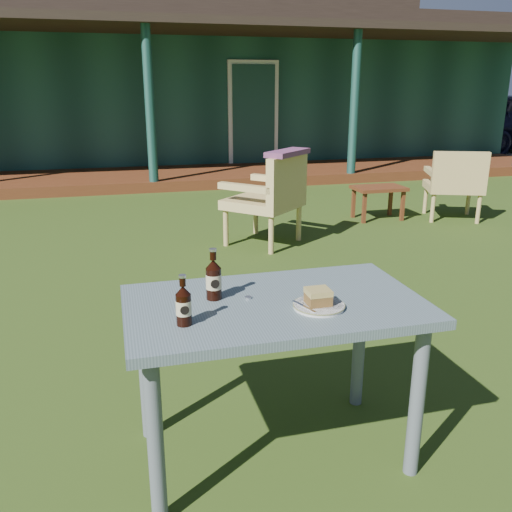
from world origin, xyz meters
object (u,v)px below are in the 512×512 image
object	(u,v)px
cola_bottle_far	(184,305)
cola_bottle_near	(214,279)
armchair_right	(455,181)
car_near	(510,121)
cafe_table	(275,324)
cake_slice	(318,296)
plate	(319,306)
armchair_left	(271,195)
side_table	(379,191)

from	to	relation	value
cola_bottle_far	cola_bottle_near	bearing A→B (deg)	55.52
armchair_right	car_near	bearing A→B (deg)	47.21
cafe_table	cake_slice	distance (m)	0.23
cafe_table	cola_bottle_near	bearing A→B (deg)	159.17
cafe_table	cake_slice	bearing A→B (deg)	-35.49
plate	cake_slice	distance (m)	0.04
cake_slice	cola_bottle_near	xyz separation A→B (m)	(-0.38, 0.19, 0.04)
cola_bottle_near	armchair_right	xyz separation A→B (m)	(3.56, 3.55, -0.34)
car_near	cola_bottle_far	xyz separation A→B (m)	(-9.37, -9.88, 0.08)
cola_bottle_far	armchair_right	bearing A→B (deg)	45.42
cafe_table	plate	distance (m)	0.21
car_near	plate	bearing A→B (deg)	126.64
car_near	cake_slice	xyz separation A→B (m)	(-8.84, -9.85, 0.05)
car_near	armchair_left	world-z (taller)	car_near
cake_slice	armchair_left	xyz separation A→B (m)	(0.77, 3.28, -0.25)
armchair_right	armchair_left	bearing A→B (deg)	-169.23
armchair_left	car_near	bearing A→B (deg)	39.14
cola_bottle_far	armchair_left	world-z (taller)	armchair_left
armchair_left	side_table	size ratio (longest dim) A/B	1.55
cola_bottle_far	armchair_right	world-z (taller)	cola_bottle_far
cola_bottle_far	armchair_right	distance (m)	5.30
cola_bottle_near	armchair_left	bearing A→B (deg)	69.66
armchair_right	plate	bearing A→B (deg)	-130.36
cafe_table	side_table	world-z (taller)	cafe_table
cola_bottle_near	armchair_right	distance (m)	5.04
armchair_left	plate	bearing A→B (deg)	-103.12
cafe_table	cake_slice	xyz separation A→B (m)	(0.14, -0.10, 0.15)
cola_bottle_near	armchair_left	xyz separation A→B (m)	(1.15, 3.09, -0.29)
side_table	cake_slice	bearing A→B (deg)	-120.19
cake_slice	plate	bearing A→B (deg)	-66.40
car_near	cola_bottle_far	bearing A→B (deg)	125.04
plate	side_table	distance (m)	4.65
cola_bottle_far	side_table	world-z (taller)	cola_bottle_far
armchair_left	side_table	distance (m)	1.73
cola_bottle_far	side_table	xyz separation A→B (m)	(2.86, 4.03, -0.46)
cola_bottle_near	cola_bottle_far	bearing A→B (deg)	-124.48
cafe_table	armchair_right	distance (m)	4.93
armchair_left	armchair_right	distance (m)	2.46
cafe_table	armchair_left	bearing A→B (deg)	73.98
armchair_left	cafe_table	bearing A→B (deg)	-106.02
cake_slice	armchair_right	xyz separation A→B (m)	(3.19, 3.74, -0.30)
car_near	cola_bottle_near	world-z (taller)	car_near
cafe_table	armchair_left	size ratio (longest dim) A/B	1.29
cake_slice	side_table	world-z (taller)	cake_slice
cake_slice	armchair_left	world-z (taller)	armchair_left
cola_bottle_near	side_table	xyz separation A→B (m)	(2.71, 3.81, -0.46)
cafe_table	cola_bottle_near	xyz separation A→B (m)	(-0.23, 0.09, 0.19)
cake_slice	armchair_left	distance (m)	3.38
cafe_table	armchair_left	xyz separation A→B (m)	(0.91, 3.18, -0.10)
side_table	car_near	bearing A→B (deg)	41.92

